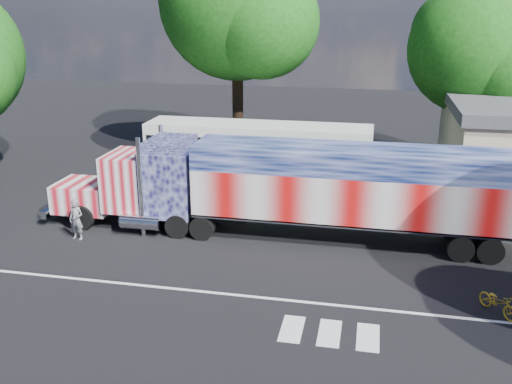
% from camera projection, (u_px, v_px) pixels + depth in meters
% --- Properties ---
extents(ground, '(100.00, 100.00, 0.00)m').
position_uv_depth(ground, '(241.00, 259.00, 23.25)').
color(ground, black).
extents(lane_markings, '(30.00, 2.67, 0.01)m').
position_uv_depth(lane_markings, '(265.00, 309.00, 19.41)').
color(lane_markings, silver).
rests_on(lane_markings, ground).
extents(semi_truck, '(21.13, 3.34, 4.50)m').
position_uv_depth(semi_truck, '(293.00, 187.00, 24.79)').
color(semi_truck, black).
rests_on(semi_truck, ground).
extents(coach_bus, '(12.44, 2.90, 3.62)m').
position_uv_depth(coach_bus, '(258.00, 155.00, 31.70)').
color(coach_bus, silver).
rests_on(coach_bus, ground).
extents(woman, '(0.72, 0.52, 1.83)m').
position_uv_depth(woman, '(76.00, 219.00, 24.93)').
color(woman, slate).
rests_on(woman, ground).
extents(bicycle, '(1.39, 1.60, 0.83)m').
position_uv_depth(bicycle, '(498.00, 302.00, 19.04)').
color(bicycle, gold).
rests_on(bicycle, ground).
extents(tree_ne_a, '(7.91, 7.53, 11.19)m').
position_uv_depth(tree_ne_a, '(476.00, 50.00, 32.88)').
color(tree_ne_a, black).
rests_on(tree_ne_a, ground).
extents(tree_n_mid, '(10.07, 9.59, 14.81)m').
position_uv_depth(tree_n_mid, '(239.00, 2.00, 34.80)').
color(tree_n_mid, black).
rests_on(tree_n_mid, ground).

